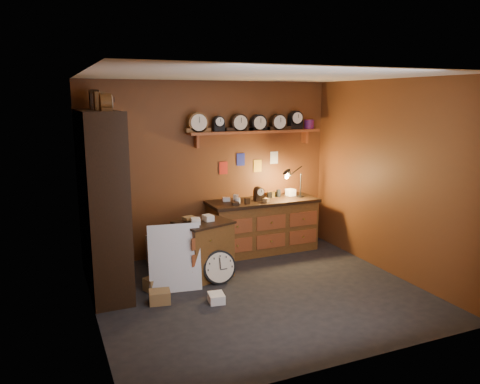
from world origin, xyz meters
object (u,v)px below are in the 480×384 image
Objects in this scene: big_round_clock at (219,267)px; workbench at (263,223)px; low_cabinet at (204,247)px; shelving_unit at (99,193)px.

workbench is at bearing 41.33° from big_round_clock.
big_round_clock is at bearing -138.67° from workbench.
workbench is 1.41m from low_cabinet.
low_cabinet is (1.32, -0.19, -0.82)m from shelving_unit.
shelving_unit is 2.72m from workbench.
workbench is at bearing 11.84° from low_cabinet.
workbench is (2.55, 0.49, -0.78)m from shelving_unit.
shelving_unit is at bearing 154.36° from low_cabinet.
shelving_unit is 1.57m from low_cabinet.
shelving_unit is 1.45× the size of workbench.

